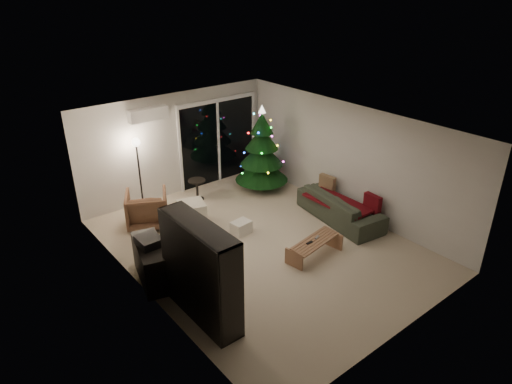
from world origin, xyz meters
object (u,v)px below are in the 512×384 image
(armchair, at_px, (147,209))
(coffee_table, at_px, (315,249))
(christmas_tree, at_px, (262,148))
(media_cabinet, at_px, (151,263))
(sofa, at_px, (340,207))
(bookshelf, at_px, (189,276))

(armchair, distance_m, coffee_table, 3.70)
(coffee_table, xyz_separation_m, christmas_tree, (1.20, 3.08, 0.90))
(media_cabinet, height_order, sofa, media_cabinet)
(sofa, bearing_deg, armchair, 62.86)
(media_cabinet, relative_size, coffee_table, 1.02)
(sofa, bearing_deg, media_cabinet, 90.44)
(bookshelf, height_order, sofa, bookshelf)
(coffee_table, bearing_deg, sofa, 15.97)
(armchair, height_order, christmas_tree, christmas_tree)
(bookshelf, bearing_deg, christmas_tree, 41.44)
(sofa, height_order, christmas_tree, christmas_tree)
(coffee_table, distance_m, christmas_tree, 3.43)
(media_cabinet, distance_m, christmas_tree, 4.43)
(bookshelf, bearing_deg, sofa, 13.36)
(armchair, height_order, sofa, armchair)
(sofa, relative_size, coffee_table, 1.86)
(armchair, xyz_separation_m, sofa, (3.45, -2.43, -0.08))
(media_cabinet, xyz_separation_m, sofa, (4.30, -0.57, -0.05))
(coffee_table, bearing_deg, media_cabinet, 146.06)
(bookshelf, distance_m, sofa, 4.40)
(coffee_table, height_order, christmas_tree, christmas_tree)
(media_cabinet, height_order, armchair, armchair)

